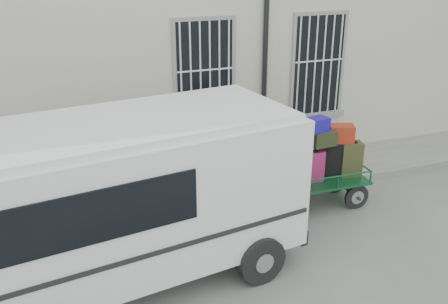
% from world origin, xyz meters
% --- Properties ---
extents(ground, '(80.00, 80.00, 0.00)m').
position_xyz_m(ground, '(0.00, 0.00, 0.00)').
color(ground, '#63635E').
rests_on(ground, ground).
extents(building, '(24.00, 5.15, 6.00)m').
position_xyz_m(building, '(0.00, 5.50, 3.00)').
color(building, beige).
rests_on(building, ground).
extents(sidewalk, '(24.00, 1.70, 0.15)m').
position_xyz_m(sidewalk, '(0.00, 2.20, 0.07)').
color(sidewalk, slate).
rests_on(sidewalk, ground).
extents(luggage_cart, '(2.59, 1.07, 1.80)m').
position_xyz_m(luggage_cart, '(0.95, 0.84, 0.91)').
color(luggage_cart, black).
rests_on(luggage_cart, ground).
extents(van, '(5.23, 2.82, 2.51)m').
position_xyz_m(van, '(-2.65, -0.25, 1.44)').
color(van, white).
rests_on(van, ground).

